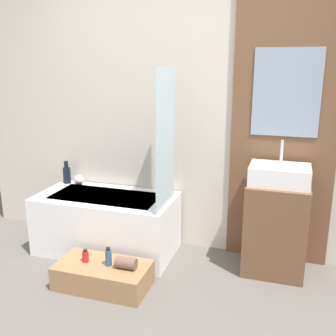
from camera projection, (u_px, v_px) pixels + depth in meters
wall_tiled_back at (185, 109)px, 3.50m from camera, size 4.20×0.06×2.60m
wall_wood_accent at (285, 112)px, 3.20m from camera, size 0.86×0.04×2.60m
bathtub at (107, 223)px, 3.62m from camera, size 1.25×0.64×0.54m
glass_shower_screen at (165, 139)px, 3.16m from camera, size 0.01×0.46×1.14m
wooden_step_bench at (103, 275)px, 3.07m from camera, size 0.73×0.38×0.19m
vanity_cabinet at (275, 228)px, 3.23m from camera, size 0.49×0.42×0.77m
sink at (280, 175)px, 3.11m from camera, size 0.47×0.33×0.34m
vase_tall_dark at (67, 174)px, 3.89m from camera, size 0.07×0.07×0.23m
vase_round_light at (79, 180)px, 3.85m from camera, size 0.10×0.10×0.10m
bottle_soap_primary at (85, 256)px, 3.07m from camera, size 0.05×0.05×0.10m
bottle_soap_secondary at (108, 257)px, 3.01m from camera, size 0.05×0.05×0.15m
towel_roll at (126, 263)px, 2.97m from camera, size 0.16×0.09×0.09m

